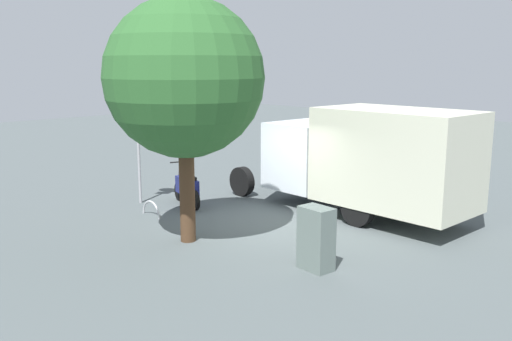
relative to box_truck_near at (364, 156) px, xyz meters
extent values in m
plane|color=#4A5253|center=(1.39, 2.64, -1.60)|extent=(60.00, 60.00, 0.00)
cylinder|color=black|center=(-0.57, -0.93, -1.15)|extent=(0.91, 0.28, 0.90)
cylinder|color=black|center=(-0.52, 0.97, -1.15)|extent=(0.91, 0.28, 0.90)
cylinder|color=black|center=(3.83, -1.06, -1.15)|extent=(0.91, 0.28, 0.90)
cylinder|color=black|center=(3.89, 0.84, -1.15)|extent=(0.91, 0.28, 0.90)
cube|color=beige|center=(-0.95, 0.03, 0.07)|extent=(3.97, 2.31, 2.46)
cube|color=silver|center=(2.01, -0.06, -0.20)|extent=(1.86, 2.15, 1.90)
cube|color=black|center=(2.01, -0.06, 0.40)|extent=(1.88, 1.99, 0.60)
cylinder|color=black|center=(4.75, 2.60, -1.32)|extent=(0.57, 0.25, 0.56)
cylinder|color=black|center=(3.55, 2.95, -1.32)|extent=(0.57, 0.25, 0.56)
cube|color=navy|center=(4.10, 2.79, -1.04)|extent=(1.15, 0.62, 0.48)
cube|color=black|center=(4.00, 2.82, -0.77)|extent=(0.69, 0.45, 0.12)
cylinder|color=slate|center=(4.70, 2.61, -0.77)|extent=(0.29, 0.15, 0.69)
cylinder|color=black|center=(4.70, 2.61, -0.42)|extent=(0.19, 0.54, 0.04)
cylinder|color=#9E9EA3|center=(5.32, 3.58, -0.09)|extent=(0.08, 0.08, 3.04)
cylinder|color=red|center=(5.32, 3.60, 1.24)|extent=(0.71, 0.32, 0.76)
cube|color=yellow|center=(5.32, 3.60, 0.60)|extent=(0.33, 0.33, 0.44)
cylinder|color=#47301E|center=(1.52, 4.74, -0.36)|extent=(0.35, 0.35, 2.49)
sphere|color=#2A5A29|center=(1.52, 4.74, 2.12)|extent=(3.53, 3.53, 3.53)
cube|color=slate|center=(-1.69, 4.02, -0.97)|extent=(0.70, 0.50, 1.27)
torus|color=#B7B7BC|center=(3.89, 4.16, -1.60)|extent=(0.85, 0.09, 0.85)
camera|label=1|loc=(-8.27, 12.11, 2.42)|focal=38.57mm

